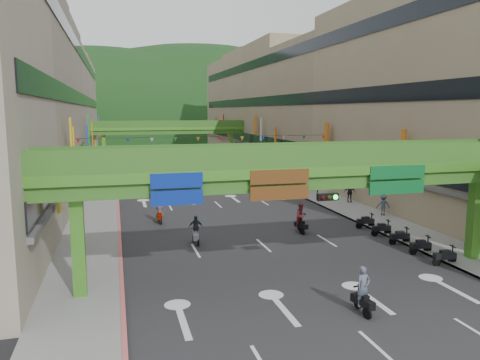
{
  "coord_description": "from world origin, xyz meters",
  "views": [
    {
      "loc": [
        -9.17,
        -16.26,
        8.75
      ],
      "look_at": [
        0.0,
        18.0,
        3.5
      ],
      "focal_mm": 35.0,
      "sensor_mm": 36.0,
      "label": 1
    }
  ],
  "objects_px": {
    "overpass_near": "(322,181)",
    "car_yellow": "(210,166)",
    "scooter_rider_mid": "(301,217)",
    "car_silver": "(139,178)",
    "pedestrian_red": "(307,184)",
    "scooter_rider_near": "(363,292)"
  },
  "relations": [
    {
      "from": "overpass_near",
      "to": "car_yellow",
      "type": "distance_m",
      "value": 45.16
    },
    {
      "from": "scooter_rider_mid",
      "to": "car_silver",
      "type": "xyz_separation_m",
      "value": [
        -10.17,
        26.74,
        -0.45
      ]
    },
    {
      "from": "car_silver",
      "to": "pedestrian_red",
      "type": "distance_m",
      "value": 20.4
    },
    {
      "from": "scooter_rider_mid",
      "to": "pedestrian_red",
      "type": "relative_size",
      "value": 1.44
    },
    {
      "from": "car_silver",
      "to": "scooter_rider_near",
      "type": "bearing_deg",
      "value": -88.23
    },
    {
      "from": "car_yellow",
      "to": "pedestrian_red",
      "type": "bearing_deg",
      "value": -67.33
    },
    {
      "from": "scooter_rider_near",
      "to": "car_yellow",
      "type": "distance_m",
      "value": 49.31
    },
    {
      "from": "scooter_rider_near",
      "to": "pedestrian_red",
      "type": "distance_m",
      "value": 31.89
    },
    {
      "from": "overpass_near",
      "to": "car_yellow",
      "type": "height_order",
      "value": "overpass_near"
    },
    {
      "from": "scooter_rider_near",
      "to": "scooter_rider_mid",
      "type": "distance_m",
      "value": 13.71
    },
    {
      "from": "overpass_near",
      "to": "pedestrian_red",
      "type": "bearing_deg",
      "value": 68.23
    },
    {
      "from": "scooter_rider_near",
      "to": "scooter_rider_mid",
      "type": "relative_size",
      "value": 0.98
    },
    {
      "from": "overpass_near",
      "to": "scooter_rider_mid",
      "type": "distance_m",
      "value": 10.3
    },
    {
      "from": "overpass_near",
      "to": "car_silver",
      "type": "height_order",
      "value": "overpass_near"
    },
    {
      "from": "overpass_near",
      "to": "car_silver",
      "type": "bearing_deg",
      "value": 101.8
    },
    {
      "from": "scooter_rider_near",
      "to": "overpass_near",
      "type": "bearing_deg",
      "value": 90.58
    },
    {
      "from": "scooter_rider_near",
      "to": "car_silver",
      "type": "relative_size",
      "value": 0.51
    },
    {
      "from": "overpass_near",
      "to": "car_yellow",
      "type": "relative_size",
      "value": 6.37
    },
    {
      "from": "scooter_rider_mid",
      "to": "overpass_near",
      "type": "bearing_deg",
      "value": -106.56
    },
    {
      "from": "car_silver",
      "to": "overpass_near",
      "type": "bearing_deg",
      "value": -87.03
    },
    {
      "from": "car_yellow",
      "to": "overpass_near",
      "type": "bearing_deg",
      "value": -91.94
    },
    {
      "from": "pedestrian_red",
      "to": "scooter_rider_mid",
      "type": "bearing_deg",
      "value": -133.57
    }
  ]
}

